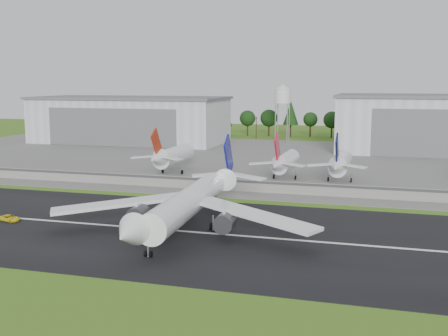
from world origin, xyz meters
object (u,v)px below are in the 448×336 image
(main_airliner, at_px, (187,210))
(parked_jet_red_a, at_px, (171,156))
(parked_jet_red_b, at_px, (284,162))
(parked_jet_navy, at_px, (340,163))
(ground_vehicle, at_px, (9,218))

(main_airliner, height_order, parked_jet_red_a, main_airliner)
(parked_jet_red_b, relative_size, parked_jet_navy, 1.00)
(ground_vehicle, bearing_deg, parked_jet_red_a, 0.21)
(ground_vehicle, height_order, parked_jet_red_a, parked_jet_red_a)
(ground_vehicle, xyz_separation_m, parked_jet_red_a, (11.22, 69.48, 5.47))
(ground_vehicle, bearing_deg, parked_jet_navy, -34.54)
(parked_jet_red_b, bearing_deg, main_airliner, -97.06)
(ground_vehicle, height_order, parked_jet_navy, parked_jet_navy)
(parked_jet_red_a, relative_size, parked_jet_red_b, 1.00)
(main_airliner, relative_size, parked_jet_red_b, 1.89)
(main_airliner, height_order, ground_vehicle, main_airliner)
(parked_jet_red_b, bearing_deg, ground_vehicle, -125.55)
(parked_jet_red_a, relative_size, parked_jet_navy, 1.00)
(ground_vehicle, relative_size, parked_jet_red_a, 0.17)
(main_airliner, distance_m, parked_jet_navy, 71.72)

